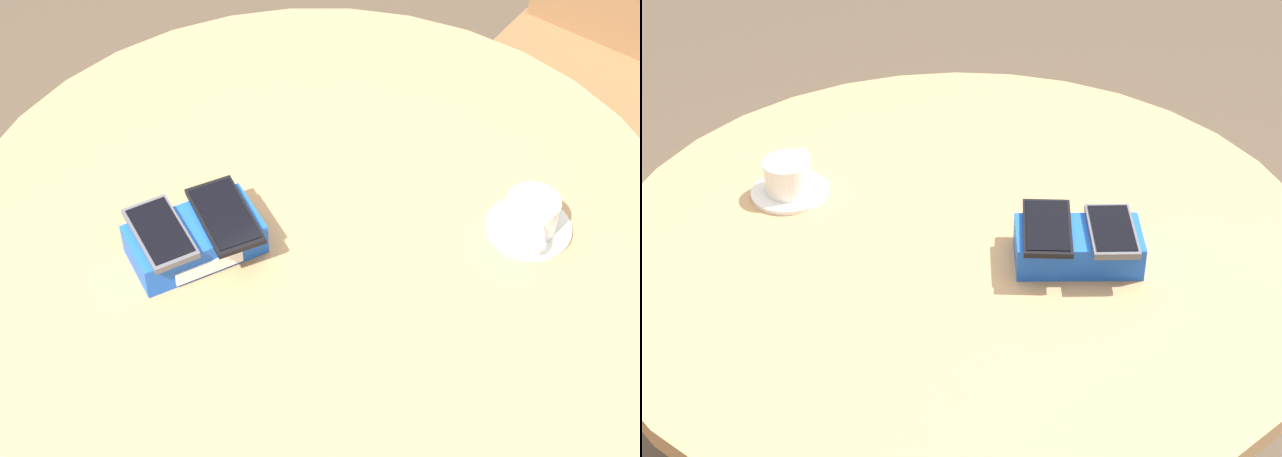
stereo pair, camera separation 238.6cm
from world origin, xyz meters
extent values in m
cylinder|color=#2D2D2D|center=(0.00, 0.00, 0.39)|extent=(0.07, 0.07, 0.73)
cylinder|color=tan|center=(0.00, 0.00, 0.77)|extent=(1.15, 1.15, 0.03)
cube|color=blue|center=(-0.16, 0.10, 0.81)|extent=(0.21, 0.14, 0.06)
cube|color=white|center=(-0.17, 0.04, 0.80)|extent=(0.10, 0.02, 0.02)
cube|color=#515156|center=(-0.21, 0.11, 0.84)|extent=(0.09, 0.14, 0.01)
cube|color=black|center=(-0.21, 0.11, 0.85)|extent=(0.08, 0.13, 0.00)
cube|color=black|center=(-0.11, 0.08, 0.84)|extent=(0.11, 0.16, 0.01)
cube|color=black|center=(-0.11, 0.08, 0.85)|extent=(0.10, 0.14, 0.00)
cylinder|color=silver|center=(0.25, -0.19, 0.79)|extent=(0.13, 0.13, 0.01)
cylinder|color=silver|center=(0.25, -0.19, 0.82)|extent=(0.08, 0.08, 0.06)
cylinder|color=brown|center=(0.25, -0.19, 0.84)|extent=(0.07, 0.07, 0.00)
torus|color=silver|center=(0.23, -0.22, 0.82)|extent=(0.04, 0.05, 0.05)
cube|color=brown|center=(0.86, 0.20, 0.44)|extent=(0.55, 0.55, 0.02)
cylinder|color=brown|center=(0.61, 0.36, 0.22)|extent=(0.04, 0.04, 0.43)
cylinder|color=brown|center=(0.71, -0.05, 0.22)|extent=(0.04, 0.04, 0.43)
cylinder|color=brown|center=(1.01, 0.45, 0.22)|extent=(0.04, 0.04, 0.43)
camera|label=1|loc=(-0.68, -0.83, 1.99)|focal=60.00mm
camera|label=2|loc=(0.30, 1.34, 1.78)|focal=60.00mm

